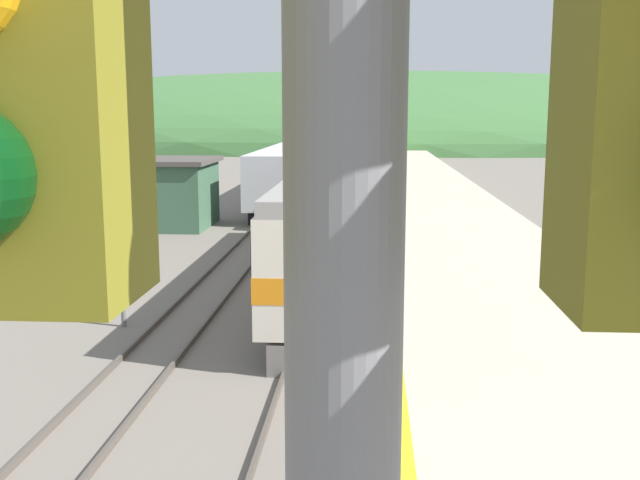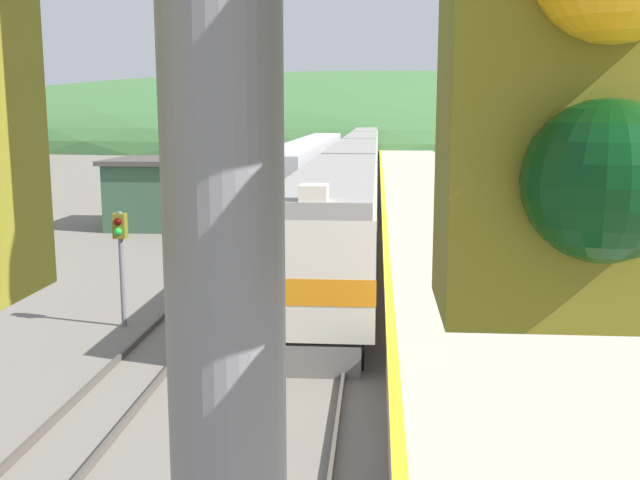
{
  "view_description": "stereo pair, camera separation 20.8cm",
  "coord_description": "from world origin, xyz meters",
  "px_view_note": "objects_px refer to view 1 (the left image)",
  "views": [
    {
      "loc": [
        1.23,
        1.7,
        6.1
      ],
      "look_at": [
        -0.2,
        23.15,
        2.43
      ],
      "focal_mm": 42.0,
      "sensor_mm": 36.0,
      "label": 1
    },
    {
      "loc": [
        1.44,
        1.72,
        6.1
      ],
      "look_at": [
        -0.2,
        23.15,
        2.43
      ],
      "focal_mm": 42.0,
      "sensor_mm": 36.0,
      "label": 2
    }
  ],
  "objects_px": {
    "carriage_second": "(351,174)",
    "signal_post_siding": "(120,244)",
    "carriage_fourth": "(360,145)",
    "siding_train": "(305,163)",
    "express_train_lead_car": "(335,223)",
    "carriage_third": "(357,155)"
  },
  "relations": [
    {
      "from": "express_train_lead_car",
      "to": "carriage_fourth",
      "type": "height_order",
      "value": "express_train_lead_car"
    },
    {
      "from": "carriage_third",
      "to": "express_train_lead_car",
      "type": "bearing_deg",
      "value": -90.0
    },
    {
      "from": "carriage_second",
      "to": "carriage_fourth",
      "type": "bearing_deg",
      "value": 90.0
    },
    {
      "from": "carriage_second",
      "to": "carriage_fourth",
      "type": "height_order",
      "value": "same"
    },
    {
      "from": "carriage_second",
      "to": "signal_post_siding",
      "type": "bearing_deg",
      "value": -102.03
    },
    {
      "from": "carriage_third",
      "to": "carriage_second",
      "type": "bearing_deg",
      "value": -90.0
    },
    {
      "from": "carriage_third",
      "to": "siding_train",
      "type": "xyz_separation_m",
      "value": [
        -4.17,
        -7.72,
        -0.27
      ]
    },
    {
      "from": "carriage_third",
      "to": "carriage_fourth",
      "type": "height_order",
      "value": "same"
    },
    {
      "from": "carriage_fourth",
      "to": "signal_post_siding",
      "type": "height_order",
      "value": "carriage_fourth"
    },
    {
      "from": "carriage_fourth",
      "to": "signal_post_siding",
      "type": "bearing_deg",
      "value": -94.67
    },
    {
      "from": "express_train_lead_car",
      "to": "carriage_third",
      "type": "xyz_separation_m",
      "value": [
        0.0,
        43.45,
        -0.01
      ]
    },
    {
      "from": "siding_train",
      "to": "express_train_lead_car",
      "type": "bearing_deg",
      "value": -83.34
    },
    {
      "from": "siding_train",
      "to": "signal_post_siding",
      "type": "xyz_separation_m",
      "value": [
        -1.63,
        -41.47,
        0.44
      ]
    },
    {
      "from": "carriage_fourth",
      "to": "siding_train",
      "type": "xyz_separation_m",
      "value": [
        -4.17,
        -29.65,
        -0.27
      ]
    },
    {
      "from": "carriage_second",
      "to": "siding_train",
      "type": "height_order",
      "value": "carriage_second"
    },
    {
      "from": "express_train_lead_car",
      "to": "siding_train",
      "type": "distance_m",
      "value": 35.98
    },
    {
      "from": "siding_train",
      "to": "signal_post_siding",
      "type": "distance_m",
      "value": 41.51
    },
    {
      "from": "carriage_fourth",
      "to": "signal_post_siding",
      "type": "relative_size",
      "value": 6.31
    },
    {
      "from": "express_train_lead_car",
      "to": "carriage_third",
      "type": "distance_m",
      "value": 43.45
    },
    {
      "from": "carriage_third",
      "to": "carriage_fourth",
      "type": "bearing_deg",
      "value": 90.0
    },
    {
      "from": "carriage_second",
      "to": "siding_train",
      "type": "relative_size",
      "value": 0.46
    },
    {
      "from": "carriage_fourth",
      "to": "siding_train",
      "type": "height_order",
      "value": "carriage_fourth"
    }
  ]
}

